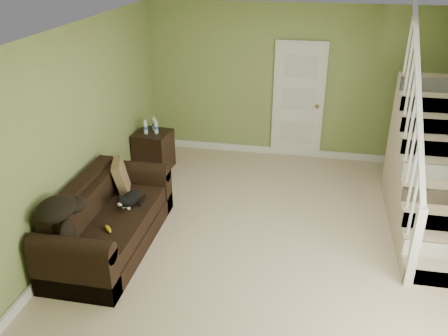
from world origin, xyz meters
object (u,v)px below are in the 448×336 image
at_px(side_table, 154,150).
at_px(banana, 108,229).
at_px(cat, 130,200).
at_px(sofa, 108,223).

relative_size(side_table, banana, 5.03).
height_order(side_table, cat, side_table).
bearing_deg(side_table, banana, -82.49).
xyz_separation_m(sofa, side_table, (-0.16, 2.24, 0.01)).
bearing_deg(sofa, cat, 45.47).
xyz_separation_m(sofa, cat, (0.22, 0.22, 0.23)).
distance_m(sofa, side_table, 2.24).
relative_size(cat, banana, 2.90).
height_order(cat, banana, cat).
bearing_deg(banana, sofa, 75.83).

